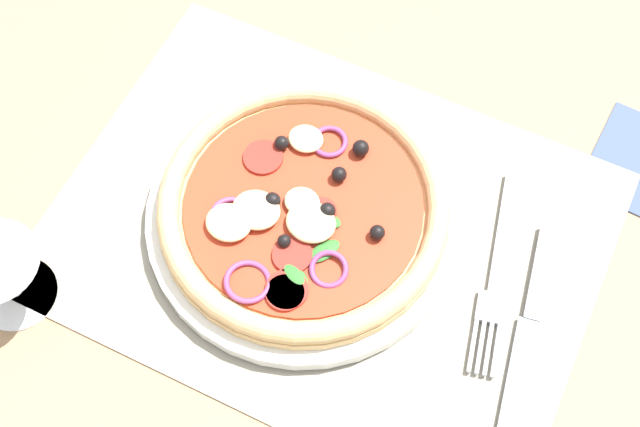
% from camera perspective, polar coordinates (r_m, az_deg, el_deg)
% --- Properties ---
extents(ground_plane, '(1.90, 1.40, 0.02)m').
position_cam_1_polar(ground_plane, '(0.73, 0.45, -1.60)').
color(ground_plane, '#9E7A56').
extents(placemat, '(0.44, 0.33, 0.00)m').
position_cam_1_polar(placemat, '(0.72, 0.46, -1.12)').
color(placemat, gray).
rests_on(placemat, ground_plane).
extents(plate, '(0.26, 0.26, 0.01)m').
position_cam_1_polar(plate, '(0.71, -1.13, -0.27)').
color(plate, silver).
rests_on(plate, placemat).
extents(pizza, '(0.24, 0.24, 0.03)m').
position_cam_1_polar(pizza, '(0.70, -1.23, 0.35)').
color(pizza, tan).
rests_on(pizza, plate).
extents(fork, '(0.05, 0.18, 0.00)m').
position_cam_1_polar(fork, '(0.71, 11.40, -4.35)').
color(fork, '#B2B5BA').
rests_on(fork, placemat).
extents(knife, '(0.05, 0.20, 0.01)m').
position_cam_1_polar(knife, '(0.70, 13.45, -8.20)').
color(knife, '#B2B5BA').
rests_on(knife, placemat).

